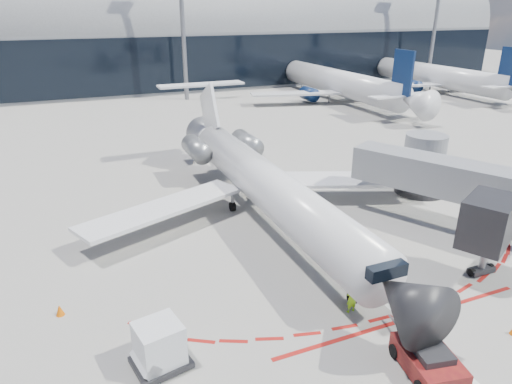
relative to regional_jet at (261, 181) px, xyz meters
name	(u,v)px	position (x,y,z in m)	size (l,w,h in m)	color
ground	(294,223)	(1.58, -2.14, -2.65)	(260.00, 260.00, 0.00)	slate
apron_centerline	(282,212)	(1.58, -0.14, -2.65)	(0.25, 40.00, 0.01)	silver
apron_stop_bar	(404,320)	(1.58, -13.64, -2.65)	(14.00, 0.25, 0.01)	maroon
terminal_building	(134,39)	(1.58, 62.84, 5.87)	(150.00, 24.15, 24.00)	gray
jet_bridge	(442,178)	(11.37, -5.15, 0.35)	(10.03, 15.20, 4.90)	gray
light_mast_centre	(182,18)	(6.58, 45.86, 9.85)	(0.70, 0.70, 25.00)	slate
light_mast_east	(436,16)	(56.58, 45.86, 9.85)	(0.70, 0.70, 25.00)	slate
regional_jet	(261,181)	(0.00, 0.00, 0.00)	(25.74, 31.74, 7.95)	silver
pushback_tug	(428,361)	(0.22, -16.69, -2.10)	(2.54, 4.93, 1.25)	#5B0D14
ramp_worker	(352,298)	(-0.43, -12.08, -1.85)	(0.58, 0.38, 1.60)	#98F019
uld_container	(159,346)	(-9.82, -12.14, -1.63)	(2.53, 2.27, 2.08)	black
safety_cone_left	(60,310)	(-13.65, -6.83, -2.37)	(0.41, 0.41, 0.57)	#E26004
bg_airliner_0	(340,65)	(28.84, 35.55, 2.96)	(34.70, 36.74, 11.23)	silver
bg_airliner_1	(439,60)	(49.47, 36.06, 2.72)	(33.23, 35.18, 10.75)	silver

